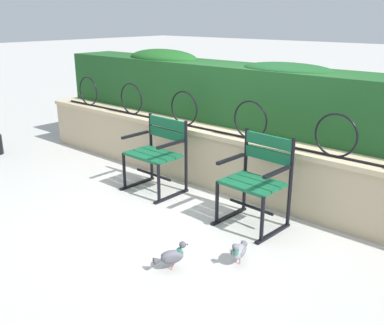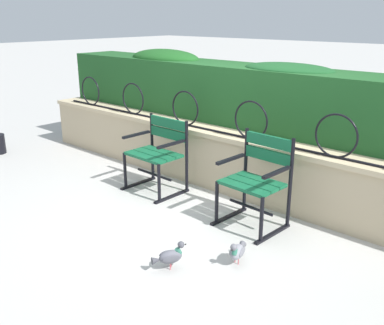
{
  "view_description": "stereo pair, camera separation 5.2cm",
  "coord_description": "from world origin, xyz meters",
  "px_view_note": "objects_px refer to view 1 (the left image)",
  "views": [
    {
      "loc": [
        2.71,
        -2.99,
        1.94
      ],
      "look_at": [
        0.0,
        0.11,
        0.55
      ],
      "focal_mm": 40.96,
      "sensor_mm": 36.0,
      "label": 1
    },
    {
      "loc": [
        2.75,
        -2.96,
        1.94
      ],
      "look_at": [
        0.0,
        0.11,
        0.55
      ],
      "focal_mm": 40.96,
      "sensor_mm": 36.0,
      "label": 2
    }
  ],
  "objects_px": {
    "park_chair_left": "(158,152)",
    "pigeon_far_side": "(239,251)",
    "pigeon_near_chairs": "(172,256)",
    "park_chair_right": "(257,179)"
  },
  "relations": [
    {
      "from": "park_chair_left",
      "to": "pigeon_far_side",
      "type": "distance_m",
      "value": 1.83
    },
    {
      "from": "park_chair_left",
      "to": "pigeon_far_side",
      "type": "relative_size",
      "value": 2.91
    },
    {
      "from": "park_chair_left",
      "to": "pigeon_near_chairs",
      "type": "xyz_separation_m",
      "value": [
        1.3,
        -1.13,
        -0.35
      ]
    },
    {
      "from": "park_chair_right",
      "to": "pigeon_far_side",
      "type": "relative_size",
      "value": 3.09
    },
    {
      "from": "park_chair_left",
      "to": "park_chair_right",
      "type": "xyz_separation_m",
      "value": [
        1.35,
        -0.01,
        0.01
      ]
    },
    {
      "from": "pigeon_near_chairs",
      "to": "pigeon_far_side",
      "type": "bearing_deg",
      "value": 50.35
    },
    {
      "from": "park_chair_left",
      "to": "pigeon_far_side",
      "type": "xyz_separation_m",
      "value": [
        1.65,
        -0.71,
        -0.35
      ]
    },
    {
      "from": "park_chair_left",
      "to": "park_chair_right",
      "type": "height_order",
      "value": "park_chair_right"
    },
    {
      "from": "park_chair_right",
      "to": "pigeon_near_chairs",
      "type": "bearing_deg",
      "value": -92.64
    },
    {
      "from": "park_chair_left",
      "to": "park_chair_right",
      "type": "relative_size",
      "value": 0.94
    }
  ]
}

